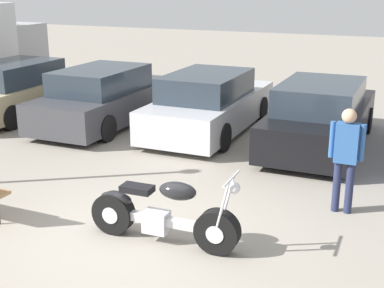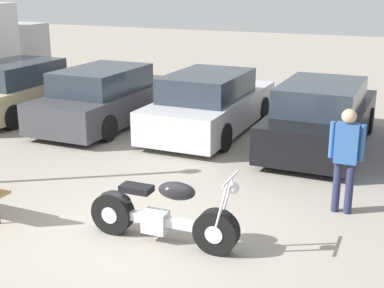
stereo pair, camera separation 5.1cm
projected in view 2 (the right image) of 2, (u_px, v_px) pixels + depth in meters
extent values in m
plane|color=gray|center=(128.00, 237.00, 7.47)|extent=(60.00, 60.00, 0.00)
cylinder|color=black|center=(216.00, 232.00, 6.95)|extent=(0.61, 0.21, 0.60)
cylinder|color=silver|center=(216.00, 232.00, 6.95)|extent=(0.25, 0.22, 0.24)
cylinder|color=black|center=(113.00, 213.00, 7.52)|extent=(0.61, 0.21, 0.60)
cylinder|color=silver|center=(113.00, 213.00, 7.52)|extent=(0.25, 0.22, 0.24)
cube|color=silver|center=(163.00, 221.00, 7.23)|extent=(1.19, 0.13, 0.12)
cube|color=silver|center=(156.00, 221.00, 7.28)|extent=(0.34, 0.25, 0.30)
ellipsoid|color=black|center=(177.00, 191.00, 7.01)|extent=(0.53, 0.29, 0.24)
cube|color=black|center=(136.00, 189.00, 7.25)|extent=(0.44, 0.25, 0.09)
ellipsoid|color=black|center=(115.00, 198.00, 7.44)|extent=(0.48, 0.21, 0.20)
cylinder|color=silver|center=(221.00, 208.00, 6.73)|extent=(0.22, 0.04, 0.77)
cylinder|color=silver|center=(226.00, 203.00, 6.89)|extent=(0.22, 0.04, 0.77)
cylinder|color=silver|center=(231.00, 179.00, 6.66)|extent=(0.04, 0.62, 0.03)
sphere|color=silver|center=(233.00, 188.00, 6.68)|extent=(0.15, 0.15, 0.15)
cylinder|color=silver|center=(146.00, 221.00, 7.51)|extent=(1.19, 0.10, 0.08)
cube|color=#C6B284|center=(24.00, 95.00, 14.23)|extent=(1.77, 4.55, 0.72)
cube|color=#28333D|center=(14.00, 73.00, 13.81)|extent=(1.55, 2.37, 0.56)
cylinder|color=black|center=(35.00, 90.00, 15.84)|extent=(0.20, 0.61, 0.61)
cylinder|color=black|center=(81.00, 95.00, 15.21)|extent=(0.20, 0.61, 0.61)
cylinder|color=black|center=(12.00, 117.00, 12.74)|extent=(0.20, 0.61, 0.61)
cube|color=#3D3D42|center=(109.00, 103.00, 13.30)|extent=(1.77, 4.55, 0.72)
cube|color=#28333D|center=(102.00, 80.00, 12.87)|extent=(1.55, 2.37, 0.56)
cylinder|color=black|center=(111.00, 97.00, 14.91)|extent=(0.20, 0.61, 0.61)
cylinder|color=black|center=(164.00, 102.00, 14.27)|extent=(0.20, 0.61, 0.61)
cylinder|color=black|center=(47.00, 120.00, 12.44)|extent=(0.20, 0.61, 0.61)
cylinder|color=black|center=(107.00, 128.00, 11.81)|extent=(0.20, 0.61, 0.61)
cube|color=#BCBCC1|center=(212.00, 110.00, 12.61)|extent=(1.77, 4.55, 0.72)
cube|color=#28333D|center=(207.00, 85.00, 12.18)|extent=(1.55, 2.37, 0.56)
cylinder|color=black|center=(202.00, 103.00, 14.22)|extent=(0.20, 0.61, 0.61)
cylinder|color=black|center=(262.00, 109.00, 13.58)|extent=(0.20, 0.61, 0.61)
cylinder|color=black|center=(153.00, 129.00, 11.75)|extent=(0.20, 0.61, 0.61)
cylinder|color=black|center=(223.00, 137.00, 11.12)|extent=(0.20, 0.61, 0.61)
cube|color=black|center=(322.00, 123.00, 11.47)|extent=(1.77, 4.55, 0.72)
cube|color=#28333D|center=(321.00, 96.00, 11.04)|extent=(1.55, 2.37, 0.56)
cylinder|color=black|center=(298.00, 114.00, 13.08)|extent=(0.20, 0.61, 0.61)
cylinder|color=black|center=(368.00, 120.00, 12.44)|extent=(0.20, 0.61, 0.61)
cylinder|color=black|center=(266.00, 145.00, 10.61)|extent=(0.20, 0.61, 0.61)
cylinder|color=black|center=(351.00, 155.00, 9.98)|extent=(0.20, 0.61, 0.61)
cube|color=#B2B2B7|center=(10.00, 49.00, 17.31)|extent=(2.11, 1.48, 1.61)
cylinder|color=black|center=(37.00, 76.00, 17.16)|extent=(0.24, 0.95, 0.95)
cylinder|color=#232847|center=(337.00, 187.00, 8.19)|extent=(0.12, 0.12, 0.81)
cylinder|color=#232847|center=(349.00, 188.00, 8.12)|extent=(0.12, 0.12, 0.81)
cube|color=#2D5999|center=(347.00, 143.00, 7.94)|extent=(0.34, 0.20, 0.61)
cylinder|color=#2D5999|center=(332.00, 140.00, 8.02)|extent=(0.08, 0.08, 0.56)
cylinder|color=#2D5999|center=(362.00, 143.00, 7.85)|extent=(0.08, 0.08, 0.56)
sphere|color=tan|center=(349.00, 116.00, 7.82)|extent=(0.22, 0.22, 0.22)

